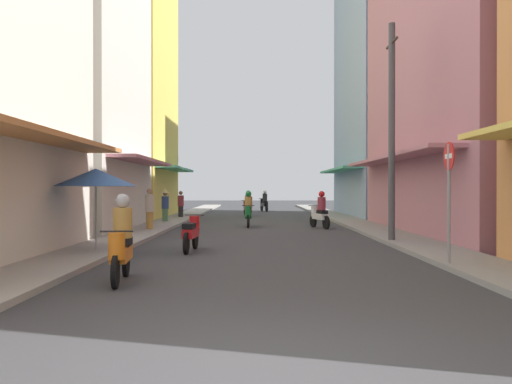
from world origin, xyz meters
The scene contains 19 objects.
ground_plane centered at (0.00, 19.88, 0.00)m, with size 105.08×105.08×0.00m, color #38383A.
sidewalk_left centered at (-4.47, 19.88, 0.06)m, with size 1.62×55.77×0.12m, color #9E9991.
sidewalk_right centered at (4.47, 19.88, 0.06)m, with size 1.62×55.77×0.12m, color gray.
building_left_mid centered at (-8.28, 17.03, 7.98)m, with size 7.05×8.34×15.98m.
building_left_far centered at (-8.28, 25.87, 8.17)m, with size 7.05×8.57×16.34m.
building_right_mid centered at (8.27, 15.01, 6.24)m, with size 7.05×13.24×12.49m.
building_right_far centered at (8.28, 27.49, 7.97)m, with size 7.05×10.98×15.95m.
motorbike_maroon centered at (-0.73, 27.99, 0.70)m, with size 0.65×1.78×1.58m.
motorbike_red centered at (-1.94, 9.53, 0.50)m, with size 0.55×1.81×0.96m.
motorbike_white centered at (2.49, 17.90, 0.70)m, with size 0.76×1.74×1.58m.
motorbike_green centered at (-0.54, 18.74, 0.70)m, with size 0.55×1.81×1.58m.
motorbike_black centered at (0.40, 34.85, 0.70)m, with size 0.68×1.77×1.58m.
motorbike_orange centered at (-2.62, 4.82, 0.70)m, with size 0.55×1.81×1.58m.
pedestrian_crossing centered at (-4.33, 16.00, 0.84)m, with size 0.34×0.34×1.68m.
pedestrian_far centered at (-4.39, 24.97, 0.77)m, with size 0.34×0.34×1.55m.
pedestrian_foreground centered at (-4.60, 21.10, 0.92)m, with size 0.44×0.44×1.63m.
vendor_umbrella centered at (-4.31, 8.96, 1.96)m, with size 2.06×2.06×2.19m.
utility_pole centered at (3.91, 11.50, 3.42)m, with size 0.20×1.20×6.69m.
street_sign_no_entry centered at (3.81, 6.39, 1.72)m, with size 0.07×0.60×2.65m.
Camera 1 is at (-0.21, -4.78, 1.67)m, focal length 37.68 mm.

